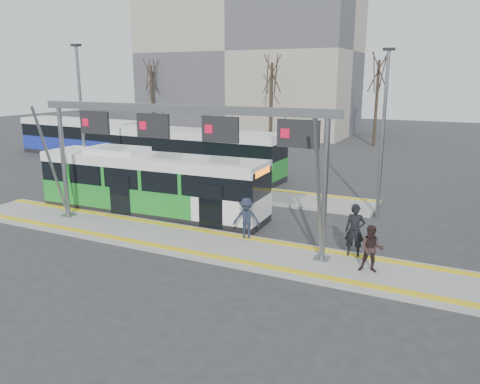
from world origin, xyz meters
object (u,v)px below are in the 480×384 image
object	(u,v)px
hero_bus	(151,185)
passenger_c	(246,218)
gantry	(177,133)
passenger_b	(371,249)
passenger_a	(355,230)

from	to	relation	value
hero_bus	passenger_c	distance (m)	6.02
gantry	hero_bus	world-z (taller)	gantry
gantry	passenger_b	distance (m)	8.31
hero_bus	gantry	bearing A→B (deg)	-39.76
passenger_c	gantry	bearing A→B (deg)	-175.82
gantry	passenger_c	world-z (taller)	gantry
passenger_a	gantry	bearing A→B (deg)	179.99
gantry	passenger_c	size ratio (longest dim) A/B	7.90
gantry	hero_bus	bearing A→B (deg)	142.62
gantry	passenger_a	distance (m)	7.54
gantry	passenger_a	bearing A→B (deg)	7.11
passenger_b	passenger_c	size ratio (longest dim) A/B	0.96
hero_bus	passenger_c	size ratio (longest dim) A/B	6.89
gantry	passenger_a	size ratio (longest dim) A/B	6.83
passenger_c	passenger_a	bearing A→B (deg)	-14.20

